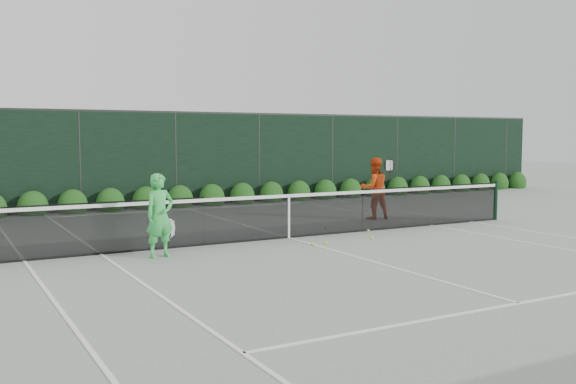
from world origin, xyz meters
TOP-DOWN VIEW (x-y plane):
  - ground at (0.00, 0.00)m, footprint 80.00×80.00m
  - tennis_net at (-0.02, 0.00)m, footprint 12.90×0.10m
  - player_woman at (-3.20, -0.80)m, footprint 0.67×0.50m
  - player_man at (3.65, 1.75)m, footprint 0.94×0.76m
  - court_lines at (0.00, 0.00)m, footprint 11.03×23.83m
  - windscreen_fence at (0.00, -2.71)m, footprint 32.00×21.07m
  - hedge_row at (-0.00, 7.15)m, footprint 31.66×0.65m
  - tennis_balls at (1.32, -0.41)m, footprint 2.74×1.98m

SIDE VIEW (x-z plane):
  - ground at x=0.00m, z-range 0.00..0.00m
  - court_lines at x=0.00m, z-range 0.00..0.01m
  - tennis_balls at x=1.32m, z-range 0.00..0.07m
  - hedge_row at x=0.00m, z-range -0.23..0.70m
  - tennis_net at x=-0.02m, z-range 0.00..1.07m
  - player_woman at x=-3.20m, z-range 0.00..1.57m
  - player_man at x=3.65m, z-range 0.00..1.68m
  - windscreen_fence at x=0.00m, z-range -0.02..3.04m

